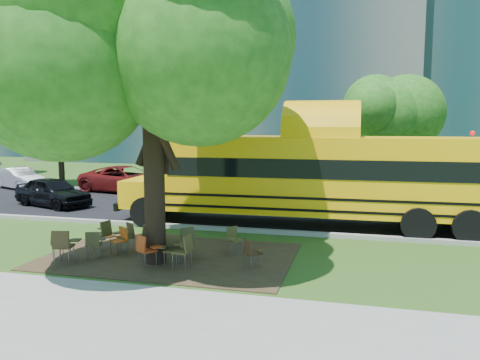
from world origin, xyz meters
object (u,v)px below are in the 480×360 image
(chair_1, at_px, (60,242))
(chair_2, at_px, (94,242))
(chair_5, at_px, (171,247))
(chair_7, at_px, (252,251))
(chair_10, at_px, (149,236))
(chair_11, at_px, (187,238))
(chair_0, at_px, (64,243))
(bg_car_red, at_px, (126,179))
(chair_9, at_px, (126,234))
(chair_8, at_px, (103,232))
(chair_12, at_px, (234,238))
(chair_3, at_px, (120,238))
(main_tree, at_px, (151,38))
(school_bus, at_px, (317,175))
(chair_6, at_px, (184,248))
(black_car, at_px, (53,192))
(chair_4, at_px, (146,248))
(bg_car_silver, at_px, (19,178))

(chair_1, bearing_deg, chair_2, 38.48)
(chair_5, distance_m, chair_7, 2.18)
(chair_10, distance_m, chair_11, 1.19)
(chair_0, bearing_deg, chair_2, 41.96)
(chair_7, xyz_separation_m, chair_11, (-2.03, 0.58, 0.07))
(bg_car_red, bearing_deg, chair_9, -141.51)
(chair_2, relative_size, chair_7, 1.02)
(chair_10, bearing_deg, chair_7, 72.77)
(chair_2, distance_m, chair_10, 1.55)
(chair_8, xyz_separation_m, chair_12, (3.92, 0.53, -0.06))
(chair_1, xyz_separation_m, chair_3, (1.33, 0.93, -0.02))
(main_tree, relative_size, school_bus, 0.70)
(chair_1, height_order, chair_6, chair_6)
(main_tree, bearing_deg, chair_0, -161.30)
(black_car, height_order, bg_car_red, bg_car_red)
(chair_4, bearing_deg, chair_6, 38.91)
(chair_8, height_order, black_car, black_car)
(chair_6, bearing_deg, bg_car_silver, 56.45)
(chair_1, height_order, chair_9, chair_9)
(chair_0, bearing_deg, chair_6, -6.73)
(bg_car_silver, xyz_separation_m, bg_car_red, (6.68, 0.35, 0.10))
(main_tree, distance_m, black_car, 12.01)
(bg_car_red, bearing_deg, chair_5, -136.78)
(bg_car_red, bearing_deg, chair_0, -148.44)
(chair_2, height_order, black_car, black_car)
(main_tree, distance_m, chair_8, 5.88)
(main_tree, height_order, black_car, main_tree)
(chair_0, bearing_deg, chair_5, -0.69)
(school_bus, height_order, chair_10, school_bus)
(chair_8, bearing_deg, chair_11, -80.54)
(chair_2, xyz_separation_m, chair_12, (3.67, 1.46, -0.00))
(chair_3, xyz_separation_m, chair_5, (1.87, -0.62, 0.02))
(main_tree, xyz_separation_m, chair_12, (1.83, 1.38, -5.49))
(chair_2, bearing_deg, chair_6, -27.58)
(chair_5, xyz_separation_m, chair_12, (1.34, 1.47, -0.02))
(school_bus, distance_m, chair_3, 7.46)
(chair_6, bearing_deg, bg_car_red, 38.79)
(chair_1, bearing_deg, chair_10, 46.87)
(chair_7, bearing_deg, chair_12, 170.01)
(chair_1, relative_size, bg_car_silver, 0.22)
(black_car, bearing_deg, school_bus, -77.52)
(chair_10, bearing_deg, chair_8, -98.73)
(chair_2, distance_m, chair_6, 2.81)
(chair_10, relative_size, chair_12, 1.11)
(chair_1, relative_size, black_car, 0.21)
(bg_car_red, bearing_deg, chair_1, -149.44)
(chair_11, distance_m, black_car, 10.84)
(chair_1, relative_size, chair_11, 0.93)
(school_bus, height_order, chair_12, school_bus)
(chair_1, relative_size, chair_4, 0.96)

